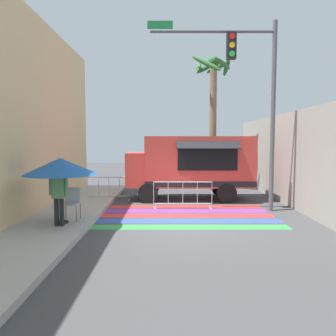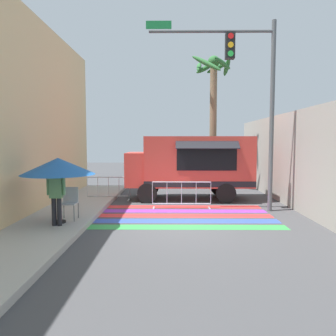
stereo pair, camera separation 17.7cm
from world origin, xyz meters
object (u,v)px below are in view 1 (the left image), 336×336
barricade_side (108,189)px  palm_tree (211,100)px  folding_chair (70,200)px  traffic_signal_pole (249,83)px  patio_umbrella (59,167)px  food_truck (188,163)px  vendor_person (57,192)px  barricade_front (182,195)px

barricade_side → palm_tree: palm_tree is taller
folding_chair → palm_tree: bearing=56.6°
traffic_signal_pole → patio_umbrella: size_ratio=3.22×
food_truck → traffic_signal_pole: traffic_signal_pole is taller
barricade_side → patio_umbrella: bearing=-96.9°
vendor_person → barricade_front: vendor_person is taller
traffic_signal_pole → vendor_person: bearing=-154.8°
traffic_signal_pole → palm_tree: palm_tree is taller
traffic_signal_pole → barricade_side: bearing=159.0°
traffic_signal_pole → palm_tree: 5.42m
traffic_signal_pole → patio_umbrella: bearing=-157.5°
vendor_person → palm_tree: size_ratio=0.24×
food_truck → palm_tree: (1.40, 2.91, 3.11)m
barricade_front → palm_tree: palm_tree is taller
food_truck → palm_tree: 4.48m
vendor_person → food_truck: bearing=48.4°
traffic_signal_pole → barricade_front: (-2.36, 0.41, -4.11)m
palm_tree → food_truck: bearing=-115.8°
patio_umbrella → barricade_side: bearing=83.1°
patio_umbrella → barricade_front: 4.84m
folding_chair → vendor_person: vendor_person is taller
food_truck → barricade_front: size_ratio=2.42×
traffic_signal_pole → barricade_front: traffic_signal_pole is taller
patio_umbrella → folding_chair: size_ratio=2.18×
vendor_person → barricade_front: bearing=37.1°
vendor_person → patio_umbrella: bearing=92.2°
traffic_signal_pole → palm_tree: (-0.60, 5.38, 0.08)m
folding_chair → barricade_front: (3.50, 2.42, -0.24)m
barricade_side → palm_tree: size_ratio=0.27×
food_truck → vendor_person: size_ratio=3.22×
vendor_person → palm_tree: 10.44m
vendor_person → barricade_front: 4.88m
traffic_signal_pole → barricade_side: 7.16m
folding_chair → barricade_side: bearing=86.5°
food_truck → traffic_signal_pole: size_ratio=0.80×
folding_chair → palm_tree: palm_tree is taller
patio_umbrella → palm_tree: palm_tree is taller
traffic_signal_pole → folding_chair: (-5.86, -2.01, -3.87)m
food_truck → barricade_front: 2.36m
folding_chair → vendor_person: size_ratio=0.58×
patio_umbrella → vendor_person: (0.04, -0.32, -0.69)m
food_truck → folding_chair: (-3.86, -4.48, -0.84)m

